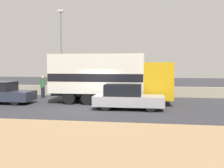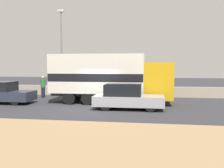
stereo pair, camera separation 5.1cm
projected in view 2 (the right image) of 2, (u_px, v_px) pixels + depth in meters
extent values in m
plane|color=#2D2D33|center=(95.00, 109.00, 15.78)|extent=(80.00, 80.00, 0.00)
cube|color=#937551|center=(54.00, 142.00, 8.90)|extent=(60.00, 6.66, 0.04)
cube|color=#A39984|center=(111.00, 91.00, 22.31)|extent=(60.00, 0.35, 0.90)
cylinder|color=slate|center=(62.00, 55.00, 22.34)|extent=(0.14, 0.14, 7.42)
cube|color=beige|center=(61.00, 11.00, 22.05)|extent=(0.56, 0.28, 0.20)
cube|color=gold|center=(158.00, 81.00, 17.59)|extent=(1.99, 2.42, 2.55)
cube|color=black|center=(172.00, 73.00, 17.40)|extent=(0.06, 2.06, 1.12)
cube|color=#2D2D33|center=(98.00, 94.00, 18.31)|extent=(6.72, 1.34, 0.25)
cube|color=silver|center=(98.00, 73.00, 18.20)|extent=(6.72, 2.43, 2.76)
cube|color=black|center=(98.00, 77.00, 18.22)|extent=(6.69, 2.45, 0.55)
cylinder|color=black|center=(157.00, 96.00, 18.71)|extent=(0.88, 0.28, 0.88)
cylinder|color=black|center=(158.00, 100.00, 16.65)|extent=(0.88, 0.28, 0.88)
cylinder|color=black|center=(77.00, 95.00, 19.63)|extent=(0.88, 0.28, 0.88)
cylinder|color=black|center=(69.00, 98.00, 17.57)|extent=(0.88, 0.28, 0.88)
cylinder|color=black|center=(94.00, 95.00, 19.43)|extent=(0.88, 0.28, 0.88)
cylinder|color=black|center=(88.00, 99.00, 17.37)|extent=(0.88, 0.28, 0.88)
cube|color=#9E9EA3|center=(129.00, 101.00, 15.61)|extent=(4.35, 1.77, 0.63)
cube|color=black|center=(123.00, 90.00, 15.62)|extent=(2.26, 1.62, 0.70)
cylinder|color=black|center=(150.00, 103.00, 16.18)|extent=(0.63, 0.20, 0.63)
cylinder|color=black|center=(151.00, 107.00, 14.68)|extent=(0.63, 0.20, 0.63)
cylinder|color=black|center=(109.00, 102.00, 16.58)|extent=(0.63, 0.20, 0.63)
cylinder|color=black|center=(105.00, 106.00, 15.08)|extent=(0.63, 0.20, 0.63)
cube|color=#282D3D|center=(3.00, 95.00, 18.06)|extent=(4.51, 1.78, 0.67)
cylinder|color=black|center=(26.00, 98.00, 18.63)|extent=(0.62, 0.20, 0.62)
cylinder|color=black|center=(15.00, 101.00, 17.12)|extent=(0.62, 0.20, 0.62)
cylinder|color=#1E1E2D|center=(43.00, 92.00, 21.22)|extent=(0.31, 0.31, 0.88)
cylinder|color=#33723F|center=(43.00, 83.00, 21.16)|extent=(0.40, 0.40, 0.73)
sphere|color=tan|center=(43.00, 77.00, 21.13)|extent=(0.24, 0.24, 0.24)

